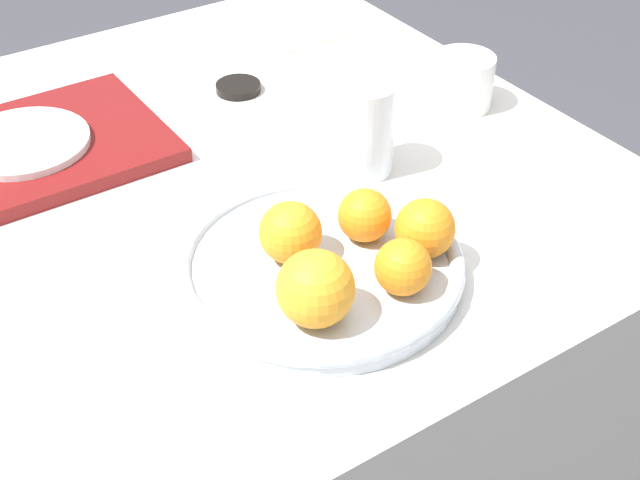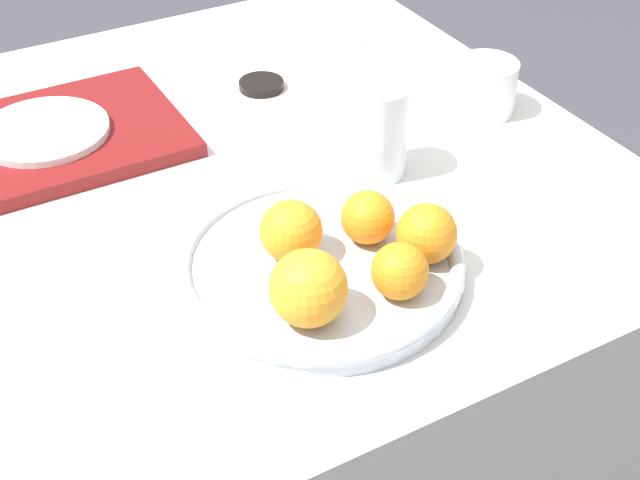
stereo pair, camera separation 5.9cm
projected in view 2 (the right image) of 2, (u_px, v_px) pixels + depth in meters
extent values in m
cube|color=silver|center=(203.00, 380.00, 1.36)|extent=(1.11, 0.97, 0.73)
cylinder|color=#B2BCC6|center=(320.00, 269.00, 0.98)|extent=(0.31, 0.31, 0.02)
torus|color=#B2BCC6|center=(320.00, 262.00, 0.98)|extent=(0.32, 0.32, 0.02)
sphere|color=orange|center=(308.00, 288.00, 0.88)|extent=(0.08, 0.08, 0.08)
sphere|color=orange|center=(368.00, 217.00, 0.99)|extent=(0.06, 0.06, 0.06)
sphere|color=orange|center=(291.00, 231.00, 0.96)|extent=(0.07, 0.07, 0.07)
sphere|color=orange|center=(427.00, 234.00, 0.96)|extent=(0.07, 0.07, 0.07)
sphere|color=orange|center=(400.00, 271.00, 0.92)|extent=(0.06, 0.06, 0.06)
cylinder|color=silver|center=(379.00, 131.00, 1.12)|extent=(0.07, 0.07, 0.12)
cube|color=maroon|center=(46.00, 140.00, 1.20)|extent=(0.36, 0.26, 0.02)
cylinder|color=silver|center=(44.00, 131.00, 1.19)|extent=(0.17, 0.17, 0.01)
cylinder|color=white|center=(485.00, 87.00, 1.26)|extent=(0.09, 0.09, 0.08)
cube|color=silver|center=(324.00, 27.00, 1.50)|extent=(0.14, 0.14, 0.01)
cylinder|color=black|center=(261.00, 85.00, 1.33)|extent=(0.07, 0.07, 0.01)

